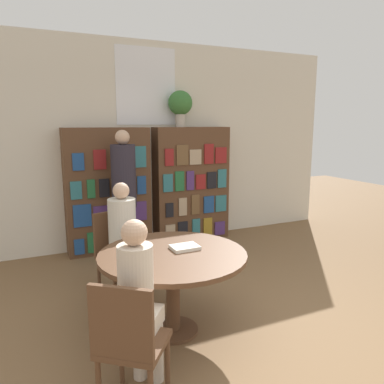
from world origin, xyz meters
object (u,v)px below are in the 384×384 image
bookshelf_right (191,185)px  seated_reader_right (139,299)px  chair_left_side (117,249)px  reading_table (173,265)px  chair_near_camera (129,340)px  flower_vase (180,104)px  seated_reader_left (125,234)px  librarian_standing (124,182)px  bookshelf_left (108,191)px

bookshelf_right → seated_reader_right: 3.49m
chair_left_side → reading_table: bearing=90.0°
chair_near_camera → seated_reader_right: seated_reader_right is taller
flower_vase → seated_reader_left: bearing=-129.0°
flower_vase → chair_near_camera: 3.92m
flower_vase → librarian_standing: (-1.02, -0.51, -1.02)m
bookshelf_right → seated_reader_left: bearing=-132.7°
chair_near_camera → seated_reader_right: size_ratio=0.73×
bookshelf_right → chair_left_side: bearing=-136.8°
seated_reader_left → seated_reader_right: same height
chair_near_camera → seated_reader_left: bearing=114.1°
bookshelf_right → reading_table: 2.72m
reading_table → librarian_standing: size_ratio=0.73×
chair_left_side → seated_reader_left: 0.27m
bookshelf_right → flower_vase: size_ratio=3.30×
reading_table → chair_near_camera: (-0.60, -0.77, -0.11)m
bookshelf_left → bookshelf_right: (1.30, -0.00, 0.00)m
chair_near_camera → flower_vase: bearing=99.8°
flower_vase → seated_reader_left: size_ratio=0.43×
seated_reader_right → seated_reader_left: bearing=117.2°
reading_table → seated_reader_left: seated_reader_left is taller
chair_near_camera → bookshelf_right: bearing=97.3°
reading_table → chair_left_side: (-0.27, 0.94, -0.11)m
bookshelf_right → chair_near_camera: 3.69m
seated_reader_left → chair_left_side: bearing=-90.0°
bookshelf_right → flower_vase: bearing=178.4°
chair_left_side → bookshelf_left: bearing=-115.5°
librarian_standing → chair_left_side: bearing=-110.1°
bookshelf_left → chair_near_camera: bookshelf_left is taller
seated_reader_left → librarian_standing: (0.30, 1.12, 0.36)m
seated_reader_right → bookshelf_right: bearing=97.7°
bookshelf_right → chair_near_camera: (-1.88, -3.15, -0.37)m
seated_reader_right → bookshelf_left: bearing=119.4°
reading_table → chair_left_side: 0.98m
flower_vase → chair_near_camera: bearing=-118.3°
bookshelf_right → chair_left_side: bookshelf_right is taller
bookshelf_left → flower_vase: 1.66m
bookshelf_left → seated_reader_right: bookshelf_left is taller
reading_table → librarian_standing: librarian_standing is taller
bookshelf_right → librarian_standing: 1.31m
chair_left_side → seated_reader_left: size_ratio=0.73×
seated_reader_left → librarian_standing: 1.21m
bookshelf_left → chair_left_side: (-0.25, -1.45, -0.37)m
bookshelf_right → seated_reader_left: 2.21m
seated_reader_left → seated_reader_right: bearing=63.2°
chair_left_side → chair_near_camera: bearing=63.0°
bookshelf_left → librarian_standing: bearing=-78.6°
bookshelf_right → reading_table: (-1.28, -2.39, -0.26)m
chair_near_camera → seated_reader_left: 1.59m
seated_reader_right → chair_near_camera: bearing=-90.0°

